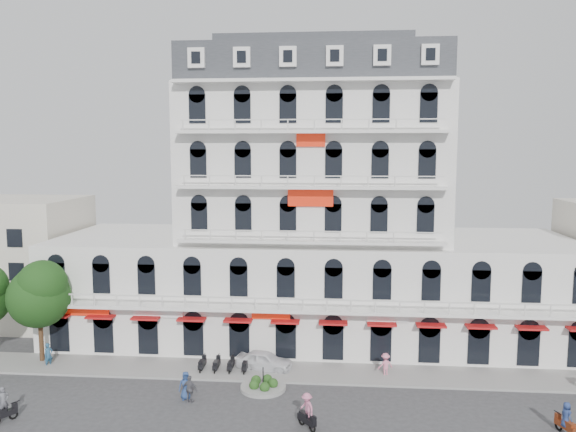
{
  "coord_description": "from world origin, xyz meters",
  "views": [
    {
      "loc": [
        1.88,
        -31.27,
        16.65
      ],
      "look_at": [
        -1.59,
        10.0,
        11.76
      ],
      "focal_mm": 35.0,
      "sensor_mm": 36.0,
      "label": 1
    }
  ],
  "objects_px": {
    "rider_west": "(4,406)",
    "rider_east": "(566,419)",
    "rider_center": "(307,410)",
    "parked_car": "(264,360)"
  },
  "relations": [
    {
      "from": "rider_west",
      "to": "rider_east",
      "type": "relative_size",
      "value": 1.13
    },
    {
      "from": "parked_car",
      "to": "rider_center",
      "type": "relative_size",
      "value": 1.91
    },
    {
      "from": "rider_west",
      "to": "rider_east",
      "type": "distance_m",
      "value": 33.77
    },
    {
      "from": "rider_east",
      "to": "rider_center",
      "type": "distance_m",
      "value": 15.21
    },
    {
      "from": "rider_west",
      "to": "rider_center",
      "type": "xyz_separation_m",
      "value": [
        18.55,
        0.8,
        0.14
      ]
    },
    {
      "from": "rider_west",
      "to": "rider_center",
      "type": "height_order",
      "value": "rider_west"
    },
    {
      "from": "rider_east",
      "to": "rider_center",
      "type": "relative_size",
      "value": 0.9
    },
    {
      "from": "parked_car",
      "to": "rider_west",
      "type": "bearing_deg",
      "value": 133.5
    },
    {
      "from": "rider_east",
      "to": "parked_car",
      "type": "bearing_deg",
      "value": 46.21
    },
    {
      "from": "parked_car",
      "to": "rider_west",
      "type": "xyz_separation_m",
      "value": [
        -14.87,
        -9.62,
        0.32
      ]
    }
  ]
}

